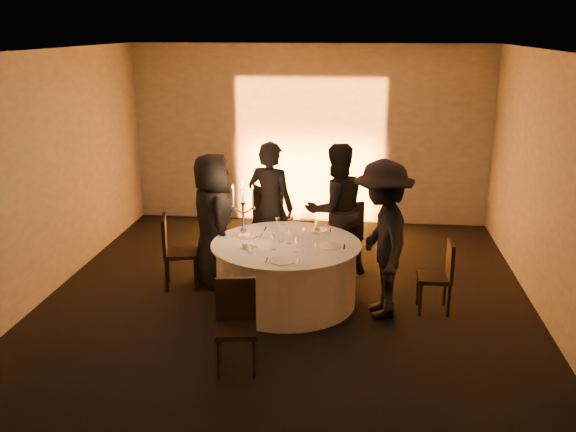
# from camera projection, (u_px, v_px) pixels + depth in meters

# --- Properties ---
(floor) EXTENTS (7.00, 7.00, 0.00)m
(floor) POSITION_uv_depth(u_px,v_px,m) (286.00, 302.00, 7.88)
(floor) COLOR black
(floor) RESTS_ON ground
(ceiling) EXTENTS (7.00, 7.00, 0.00)m
(ceiling) POSITION_uv_depth(u_px,v_px,m) (286.00, 51.00, 7.03)
(ceiling) COLOR silver
(ceiling) RESTS_ON wall_back
(wall_back) EXTENTS (7.00, 0.00, 7.00)m
(wall_back) POSITION_uv_depth(u_px,v_px,m) (310.00, 135.00, 10.79)
(wall_back) COLOR #9F9A94
(wall_back) RESTS_ON floor
(wall_front) EXTENTS (7.00, 0.00, 7.00)m
(wall_front) POSITION_uv_depth(u_px,v_px,m) (223.00, 312.00, 4.12)
(wall_front) COLOR #9F9A94
(wall_front) RESTS_ON floor
(wall_left) EXTENTS (0.00, 7.00, 7.00)m
(wall_left) POSITION_uv_depth(u_px,v_px,m) (41.00, 177.00, 7.78)
(wall_left) COLOR #9F9A94
(wall_left) RESTS_ON floor
(wall_right) EXTENTS (0.00, 7.00, 7.00)m
(wall_right) POSITION_uv_depth(u_px,v_px,m) (553.00, 191.00, 7.13)
(wall_right) COLOR #9F9A94
(wall_right) RESTS_ON floor
(uplighter_fixture) EXTENTS (0.25, 0.12, 0.10)m
(uplighter_fixture) POSITION_uv_depth(u_px,v_px,m) (308.00, 222.00, 10.92)
(uplighter_fixture) COLOR black
(uplighter_fixture) RESTS_ON floor
(banquet_table) EXTENTS (1.80, 1.80, 0.77)m
(banquet_table) POSITION_uv_depth(u_px,v_px,m) (286.00, 273.00, 7.77)
(banquet_table) COLOR black
(banquet_table) RESTS_ON floor
(chair_left) EXTENTS (0.51, 0.51, 0.96)m
(chair_left) POSITION_uv_depth(u_px,v_px,m) (174.00, 247.00, 8.21)
(chair_left) COLOR black
(chair_left) RESTS_ON floor
(chair_back_left) EXTENTS (0.56, 0.56, 1.06)m
(chair_back_left) POSITION_uv_depth(u_px,v_px,m) (271.00, 216.00, 9.33)
(chair_back_left) COLOR black
(chair_back_left) RESTS_ON floor
(chair_back_right) EXTENTS (0.59, 0.59, 1.00)m
(chair_back_right) POSITION_uv_depth(u_px,v_px,m) (345.00, 231.00, 8.78)
(chair_back_right) COLOR black
(chair_back_right) RESTS_ON floor
(chair_right) EXTENTS (0.39, 0.39, 0.87)m
(chair_right) POSITION_uv_depth(u_px,v_px,m) (441.00, 273.00, 7.52)
(chair_right) COLOR black
(chair_right) RESTS_ON floor
(chair_front) EXTENTS (0.46, 0.46, 0.90)m
(chair_front) POSITION_uv_depth(u_px,v_px,m) (236.00, 320.00, 6.26)
(chair_front) COLOR black
(chair_front) RESTS_ON floor
(guest_left) EXTENTS (0.87, 1.01, 1.74)m
(guest_left) POSITION_uv_depth(u_px,v_px,m) (213.00, 220.00, 8.21)
(guest_left) COLOR black
(guest_left) RESTS_ON floor
(guest_back_left) EXTENTS (0.76, 0.61, 1.81)m
(guest_back_left) POSITION_uv_depth(u_px,v_px,m) (271.00, 207.00, 8.69)
(guest_back_left) COLOR black
(guest_back_left) RESTS_ON floor
(guest_back_right) EXTENTS (1.09, 1.01, 1.80)m
(guest_back_right) POSITION_uv_depth(u_px,v_px,m) (336.00, 210.00, 8.58)
(guest_back_right) COLOR black
(guest_back_right) RESTS_ON floor
(guest_right) EXTENTS (0.88, 1.29, 1.85)m
(guest_right) POSITION_uv_depth(u_px,v_px,m) (382.00, 240.00, 7.31)
(guest_right) COLOR black
(guest_right) RESTS_ON floor
(plate_left) EXTENTS (0.36, 0.28, 0.01)m
(plate_left) POSITION_uv_depth(u_px,v_px,m) (247.00, 235.00, 7.93)
(plate_left) COLOR white
(plate_left) RESTS_ON banquet_table
(plate_back_left) EXTENTS (0.36, 0.24, 0.01)m
(plate_back_left) POSITION_uv_depth(u_px,v_px,m) (278.00, 229.00, 8.16)
(plate_back_left) COLOR white
(plate_back_left) RESTS_ON banquet_table
(plate_back_right) EXTENTS (0.35, 0.25, 0.08)m
(plate_back_right) POSITION_uv_depth(u_px,v_px,m) (317.00, 229.00, 8.13)
(plate_back_right) COLOR white
(plate_back_right) RESTS_ON banquet_table
(plate_right) EXTENTS (0.36, 0.27, 0.01)m
(plate_right) POSITION_uv_depth(u_px,v_px,m) (330.00, 246.00, 7.54)
(plate_right) COLOR white
(plate_right) RESTS_ON banquet_table
(plate_front) EXTENTS (0.36, 0.28, 0.01)m
(plate_front) POSITION_uv_depth(u_px,v_px,m) (282.00, 261.00, 7.07)
(plate_front) COLOR white
(plate_front) RESTS_ON banquet_table
(coffee_cup) EXTENTS (0.11, 0.11, 0.07)m
(coffee_cup) POSITION_uv_depth(u_px,v_px,m) (245.00, 246.00, 7.47)
(coffee_cup) COLOR white
(coffee_cup) RESTS_ON banquet_table
(candelabra) EXTENTS (0.30, 0.14, 0.71)m
(candelabra) POSITION_uv_depth(u_px,v_px,m) (243.00, 217.00, 7.83)
(candelabra) COLOR silver
(candelabra) RESTS_ON banquet_table
(wine_glass_a) EXTENTS (0.07, 0.07, 0.19)m
(wine_glass_a) POSITION_uv_depth(u_px,v_px,m) (296.00, 241.00, 7.32)
(wine_glass_a) COLOR white
(wine_glass_a) RESTS_ON banquet_table
(wine_glass_b) EXTENTS (0.07, 0.07, 0.19)m
(wine_glass_b) POSITION_uv_depth(u_px,v_px,m) (316.00, 223.00, 7.97)
(wine_glass_b) COLOR white
(wine_glass_b) RESTS_ON banquet_table
(wine_glass_c) EXTENTS (0.07, 0.07, 0.19)m
(wine_glass_c) POSITION_uv_depth(u_px,v_px,m) (289.00, 233.00, 7.61)
(wine_glass_c) COLOR white
(wine_glass_c) RESTS_ON banquet_table
(wine_glass_d) EXTENTS (0.07, 0.07, 0.19)m
(wine_glass_d) POSITION_uv_depth(u_px,v_px,m) (273.00, 238.00, 7.41)
(wine_glass_d) COLOR white
(wine_glass_d) RESTS_ON banquet_table
(wine_glass_e) EXTENTS (0.07, 0.07, 0.19)m
(wine_glass_e) POSITION_uv_depth(u_px,v_px,m) (278.00, 222.00, 8.03)
(wine_glass_e) COLOR white
(wine_glass_e) RESTS_ON banquet_table
(wine_glass_f) EXTENTS (0.07, 0.07, 0.19)m
(wine_glass_f) POSITION_uv_depth(u_px,v_px,m) (255.00, 236.00, 7.49)
(wine_glass_f) COLOR white
(wine_glass_f) RESTS_ON banquet_table
(tumbler_a) EXTENTS (0.07, 0.07, 0.09)m
(tumbler_a) POSITION_uv_depth(u_px,v_px,m) (250.00, 249.00, 7.33)
(tumbler_a) COLOR white
(tumbler_a) RESTS_ON banquet_table
(tumbler_b) EXTENTS (0.07, 0.07, 0.09)m
(tumbler_b) POSITION_uv_depth(u_px,v_px,m) (281.00, 238.00, 7.71)
(tumbler_b) COLOR white
(tumbler_b) RESTS_ON banquet_table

